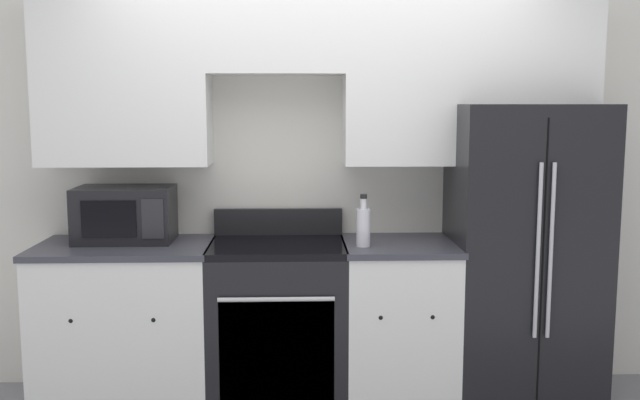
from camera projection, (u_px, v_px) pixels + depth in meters
wall_back at (321, 136)px, 4.27m from camera, size 8.00×0.39×2.60m
lower_cabinets_left at (127, 324)px, 4.11m from camera, size 0.99×0.64×0.94m
lower_cabinets_right at (398, 321)px, 4.16m from camera, size 0.65×0.64×0.94m
oven_range at (278, 322)px, 4.14m from camera, size 0.78×0.65×1.10m
refrigerator at (522, 253)px, 4.17m from camera, size 0.83×0.72×1.73m
microwave at (125, 214)px, 4.12m from camera, size 0.55×0.35×0.32m
bottle at (363, 226)px, 3.98m from camera, size 0.08×0.08×0.29m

